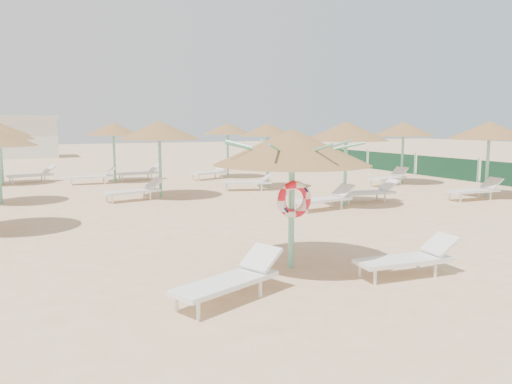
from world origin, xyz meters
name	(u,v)px	position (x,y,z in m)	size (l,w,h in m)	color
ground	(296,265)	(0.00, 0.00, 0.00)	(120.00, 120.00, 0.00)	#E0BA88
main_palapa	(292,148)	(-0.17, -0.11, 2.20)	(2.83, 2.83, 2.54)	#6DBE9E
lounger_main_a	(232,279)	(-1.80, -1.22, 0.33)	(1.96, 1.25, 0.69)	white
lounger_main_b	(409,258)	(1.45, -1.42, 0.32)	(1.89, 0.69, 0.67)	white
palapa_field	(222,132)	(2.29, 9.70, 2.30)	(19.52, 14.14, 2.72)	#6DBE9E
service_hut	(0,136)	(-6.00, 35.00, 1.64)	(8.40, 4.40, 3.25)	silver
windbreak_fence	(446,168)	(14.00, 9.96, 0.50)	(0.08, 19.84, 1.10)	#194B33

